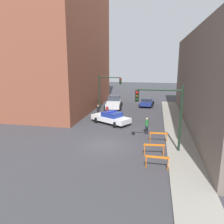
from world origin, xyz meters
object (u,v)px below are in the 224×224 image
object	(u,v)px
pedestrian_corner	(98,111)
barrier_mid	(154,148)
white_truck	(114,102)
pedestrian_sidewalk	(147,125)
barrier_front	(157,160)
parked_car_near	(147,102)
traffic_light_near	(166,108)
pedestrian_crossing	(107,112)
barrier_back	(158,135)
police_car	(111,118)
traffic_light_far	(106,87)

from	to	relation	value
pedestrian_corner	barrier_mid	bearing A→B (deg)	156.93
white_truck	pedestrian_sidewalk	bearing A→B (deg)	-70.72
white_truck	pedestrian_corner	bearing A→B (deg)	-104.24
barrier_front	pedestrian_sidewalk	bearing A→B (deg)	98.13
parked_car_near	pedestrian_sidewalk	size ratio (longest dim) A/B	2.65
traffic_light_near	parked_car_near	world-z (taller)	traffic_light_near
white_truck	pedestrian_crossing	world-z (taller)	white_truck
parked_car_near	barrier_back	xyz separation A→B (m)	(1.80, -16.37, -0.06)
pedestrian_crossing	pedestrian_sidewalk	distance (m)	7.36
police_car	pedestrian_crossing	xyz separation A→B (m)	(-0.98, 2.31, 0.14)
traffic_light_near	white_truck	bearing A→B (deg)	114.54
parked_car_near	barrier_back	world-z (taller)	parked_car_near
traffic_light_near	barrier_front	xyz separation A→B (m)	(-0.51, -3.19, -2.91)
traffic_light_near	traffic_light_far	bearing A→B (deg)	119.01
police_car	parked_car_near	bearing A→B (deg)	12.59
police_car	barrier_back	size ratio (longest dim) A/B	3.12
pedestrian_crossing	barrier_mid	distance (m)	11.91
barrier_back	parked_car_near	bearing A→B (deg)	96.28
traffic_light_far	pedestrian_crossing	xyz separation A→B (m)	(1.29, -5.22, -2.54)
pedestrian_crossing	police_car	bearing A→B (deg)	-120.52
traffic_light_far	pedestrian_sidewalk	world-z (taller)	traffic_light_far
traffic_light_near	barrier_front	bearing A→B (deg)	-98.99
barrier_mid	barrier_back	size ratio (longest dim) A/B	1.00
parked_car_near	pedestrian_crossing	xyz separation A→B (m)	(-4.55, -9.03, 0.19)
pedestrian_crossing	parked_car_near	bearing A→B (deg)	9.81
pedestrian_sidewalk	barrier_mid	xyz separation A→B (m)	(0.80, -5.08, -0.24)
traffic_light_near	barrier_back	distance (m)	3.52
white_truck	parked_car_near	xyz separation A→B (m)	(4.92, 2.71, -0.23)
white_truck	barrier_front	distance (m)	19.91
barrier_front	police_car	bearing A→B (deg)	117.40
barrier_front	barrier_back	xyz separation A→B (m)	(0.11, 5.13, 0.00)
traffic_light_near	pedestrian_crossing	xyz separation A→B (m)	(-6.74, 9.27, -2.67)
traffic_light_near	barrier_front	distance (m)	4.35
parked_car_near	police_car	bearing A→B (deg)	-103.79
pedestrian_crossing	barrier_mid	xyz separation A→B (m)	(6.00, -10.28, -0.24)
barrier_mid	white_truck	bearing A→B (deg)	111.01
barrier_mid	barrier_back	xyz separation A→B (m)	(0.34, 2.95, 0.00)
traffic_light_near	white_truck	distance (m)	17.34
barrier_mid	barrier_front	bearing A→B (deg)	-83.81
parked_car_near	pedestrian_corner	size ratio (longest dim) A/B	2.65
parked_car_near	white_truck	bearing A→B (deg)	-147.49
traffic_light_near	traffic_light_far	distance (m)	16.56
pedestrian_corner	barrier_front	size ratio (longest dim) A/B	1.04
barrier_front	barrier_back	size ratio (longest dim) A/B	1.00
traffic_light_near	white_truck	world-z (taller)	traffic_light_near
white_truck	pedestrian_sidewalk	xyz separation A→B (m)	(5.58, -11.52, -0.04)
pedestrian_sidewalk	traffic_light_near	bearing A→B (deg)	96.88
parked_car_near	pedestrian_crossing	bearing A→B (deg)	-113.05
traffic_light_far	barrier_mid	distance (m)	17.35
police_car	parked_car_near	distance (m)	11.89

